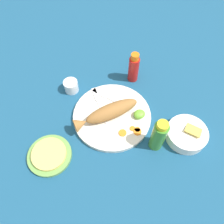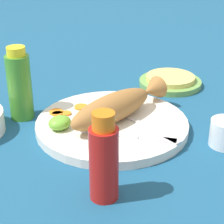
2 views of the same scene
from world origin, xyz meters
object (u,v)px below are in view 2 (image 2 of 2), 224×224
(fried_fish, at_px, (118,105))
(tortilla_plate, at_px, (170,83))
(main_plate, at_px, (112,125))
(fork_near, at_px, (149,128))
(hot_sauce_bottle_red, at_px, (104,160))
(fork_far, at_px, (134,137))
(hot_sauce_bottle_green, at_px, (20,85))

(fried_fish, xyz_separation_m, tortilla_plate, (-0.26, -0.05, -0.04))
(main_plate, bearing_deg, fork_near, 107.89)
(fried_fish, distance_m, hot_sauce_bottle_red, 0.24)
(fork_far, height_order, tortilla_plate, fork_far)
(hot_sauce_bottle_red, distance_m, hot_sauce_bottle_green, 0.33)
(hot_sauce_bottle_red, bearing_deg, fried_fish, -143.24)
(fork_near, bearing_deg, tortilla_plate, 123.74)
(main_plate, height_order, hot_sauce_bottle_red, hot_sauce_bottle_red)
(hot_sauce_bottle_red, relative_size, hot_sauce_bottle_green, 0.92)
(main_plate, distance_m, tortilla_plate, 0.28)
(hot_sauce_bottle_red, bearing_deg, fork_far, -156.31)
(tortilla_plate, bearing_deg, hot_sauce_bottle_red, 23.33)
(hot_sauce_bottle_green, height_order, tortilla_plate, hot_sauce_bottle_green)
(hot_sauce_bottle_red, xyz_separation_m, tortilla_plate, (-0.45, -0.19, -0.06))
(fork_near, distance_m, tortilla_plate, 0.28)
(fork_near, xyz_separation_m, hot_sauce_bottle_green, (0.12, -0.26, 0.06))
(fork_far, bearing_deg, main_plate, 134.31)
(fried_fish, xyz_separation_m, hot_sauce_bottle_red, (0.19, 0.14, 0.02))
(tortilla_plate, bearing_deg, main_plate, 10.35)
(fork_near, relative_size, hot_sauce_bottle_red, 1.27)
(main_plate, bearing_deg, hot_sauce_bottle_green, -62.66)
(fork_far, height_order, hot_sauce_bottle_red, hot_sauce_bottle_red)
(main_plate, height_order, fork_near, fork_near)
(fork_far, height_order, hot_sauce_bottle_green, hot_sauce_bottle_green)
(main_plate, bearing_deg, fork_far, 72.52)
(hot_sauce_bottle_green, relative_size, tortilla_plate, 0.99)
(main_plate, distance_m, fried_fish, 0.04)
(fried_fish, bearing_deg, fork_far, 61.46)
(fried_fish, height_order, fork_far, fried_fish)
(hot_sauce_bottle_red, xyz_separation_m, hot_sauce_bottle_green, (-0.08, -0.32, 0.01))
(fork_far, xyz_separation_m, hot_sauce_bottle_red, (0.15, 0.07, 0.05))
(fried_fish, distance_m, fork_far, 0.09)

